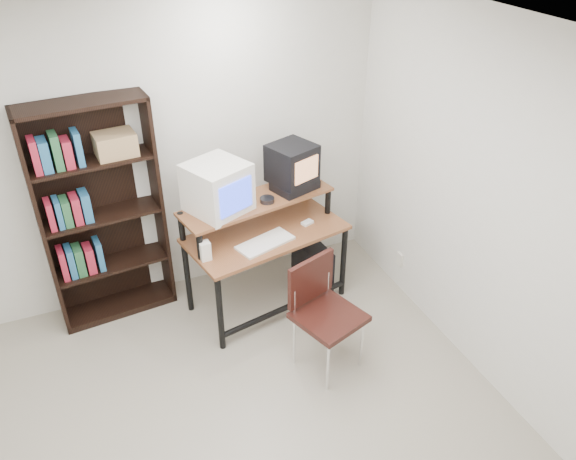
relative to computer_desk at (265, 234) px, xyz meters
name	(u,v)px	position (x,y,z in m)	size (l,w,h in m)	color
floor	(232,456)	(-0.79, -1.43, -0.70)	(4.00, 4.00, 0.01)	#A19885
ceiling	(198,59)	(-0.79, -1.43, 1.90)	(4.00, 4.00, 0.01)	white
back_wall	(148,158)	(-0.79, 0.57, 0.60)	(4.00, 0.01, 2.60)	silver
right_wall	(513,227)	(1.21, -1.43, 0.60)	(0.01, 4.00, 2.60)	silver
computer_desk	(265,234)	(0.00, 0.00, 0.00)	(1.42, 0.91, 0.98)	brown
crt_monitor	(217,188)	(-0.35, 0.08, 0.47)	(0.56, 0.56, 0.41)	white
vcr	(295,186)	(0.34, 0.16, 0.31)	(0.36, 0.26, 0.08)	black
crt_tv	(292,163)	(0.33, 0.19, 0.51)	(0.44, 0.44, 0.33)	black
cd_spindle	(267,201)	(0.04, 0.04, 0.30)	(0.12, 0.12, 0.05)	#26262B
keyboard	(265,244)	(-0.06, -0.19, 0.04)	(0.47, 0.21, 0.04)	white
mousepad	(308,226)	(0.38, -0.05, 0.02)	(0.22, 0.18, 0.01)	black
mouse	(307,223)	(0.38, -0.04, 0.04)	(0.10, 0.06, 0.03)	white
desk_speaker	(205,252)	(-0.56, -0.21, 0.11)	(0.08, 0.07, 0.17)	white
pc_tower	(312,265)	(0.48, 0.06, -0.49)	(0.20, 0.45, 0.42)	black
school_chair	(322,304)	(0.13, -0.85, -0.14)	(0.57, 0.57, 0.90)	black
bookshelf	(100,212)	(-1.24, 0.43, 0.27)	(0.97, 0.41, 1.89)	black
wall_outlet	(400,259)	(1.20, -0.28, -0.40)	(0.02, 0.08, 0.12)	beige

